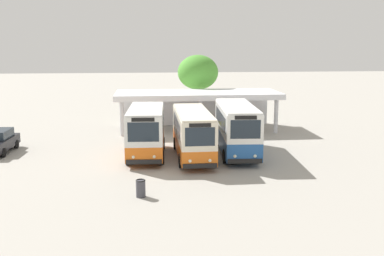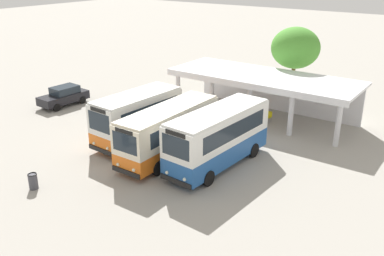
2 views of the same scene
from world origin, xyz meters
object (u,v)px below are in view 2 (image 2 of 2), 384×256
(waiting_chair_end_by_column, at_px, (251,112))
(waiting_chair_middle_seat, at_px, (269,116))
(city_bus_middle_cream, at_px, (218,136))
(city_bus_second_in_row, at_px, (169,130))
(waiting_chair_second_from_end, at_px, (259,114))
(litter_bin_apron, at_px, (33,181))
(city_bus_nearest_orange, at_px, (138,116))
(parked_car_flank, at_px, (64,96))

(waiting_chair_end_by_column, bearing_deg, waiting_chair_middle_seat, 0.79)
(city_bus_middle_cream, xyz_separation_m, waiting_chair_middle_seat, (-0.76, 8.42, -1.38))
(city_bus_second_in_row, bearing_deg, waiting_chair_end_by_column, 84.47)
(waiting_chair_second_from_end, distance_m, litter_bin_apron, 17.23)
(waiting_chair_middle_seat, bearing_deg, litter_bin_apron, -109.20)
(waiting_chair_second_from_end, distance_m, waiting_chair_middle_seat, 0.76)
(city_bus_middle_cream, height_order, litter_bin_apron, city_bus_middle_cream)
(city_bus_nearest_orange, height_order, city_bus_second_in_row, city_bus_nearest_orange)
(city_bus_second_in_row, distance_m, litter_bin_apron, 8.33)
(parked_car_flank, xyz_separation_m, waiting_chair_end_by_column, (14.48, 6.34, -0.30))
(city_bus_nearest_orange, height_order, waiting_chair_end_by_column, city_bus_nearest_orange)
(parked_car_flank, bearing_deg, city_bus_second_in_row, -11.45)
(city_bus_nearest_orange, xyz_separation_m, waiting_chair_second_from_end, (4.76, 8.42, -1.33))
(parked_car_flank, height_order, litter_bin_apron, parked_car_flank)
(city_bus_nearest_orange, distance_m, litter_bin_apron, 8.18)
(parked_car_flank, bearing_deg, waiting_chair_end_by_column, 23.66)
(city_bus_middle_cream, distance_m, waiting_chair_second_from_end, 8.55)
(city_bus_nearest_orange, height_order, waiting_chair_middle_seat, city_bus_nearest_orange)
(city_bus_second_in_row, distance_m, city_bus_middle_cream, 3.21)
(waiting_chair_end_by_column, bearing_deg, parked_car_flank, -156.34)
(city_bus_middle_cream, relative_size, parked_car_flank, 1.85)
(waiting_chair_end_by_column, bearing_deg, waiting_chair_second_from_end, -7.97)
(city_bus_second_in_row, height_order, waiting_chair_second_from_end, city_bus_second_in_row)
(city_bus_second_in_row, relative_size, waiting_chair_end_by_column, 9.23)
(city_bus_nearest_orange, xyz_separation_m, waiting_chair_middle_seat, (5.50, 8.55, -1.33))
(city_bus_second_in_row, height_order, parked_car_flank, city_bus_second_in_row)
(waiting_chair_middle_seat, bearing_deg, parked_car_flank, -158.28)
(city_bus_middle_cream, relative_size, waiting_chair_end_by_column, 9.10)
(waiting_chair_second_from_end, xyz_separation_m, waiting_chair_middle_seat, (0.75, 0.12, 0.00))
(city_bus_second_in_row, xyz_separation_m, waiting_chair_end_by_column, (0.88, 9.10, -1.25))
(parked_car_flank, xyz_separation_m, waiting_chair_second_from_end, (15.22, 6.24, -0.30))
(waiting_chair_middle_seat, xyz_separation_m, litter_bin_apron, (-5.78, -16.60, -0.07))
(parked_car_flank, distance_m, litter_bin_apron, 14.45)
(city_bus_nearest_orange, bearing_deg, city_bus_middle_cream, 1.14)
(litter_bin_apron, bearing_deg, waiting_chair_end_by_column, 75.49)
(waiting_chair_second_from_end, bearing_deg, waiting_chair_end_by_column, 172.03)
(city_bus_middle_cream, height_order, waiting_chair_second_from_end, city_bus_middle_cream)
(city_bus_second_in_row, height_order, litter_bin_apron, city_bus_second_in_row)
(city_bus_second_in_row, distance_m, waiting_chair_end_by_column, 9.22)
(city_bus_nearest_orange, xyz_separation_m, waiting_chair_end_by_column, (4.01, 8.53, -1.33))
(city_bus_nearest_orange, relative_size, waiting_chair_end_by_column, 7.78)
(city_bus_nearest_orange, distance_m, city_bus_second_in_row, 3.18)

